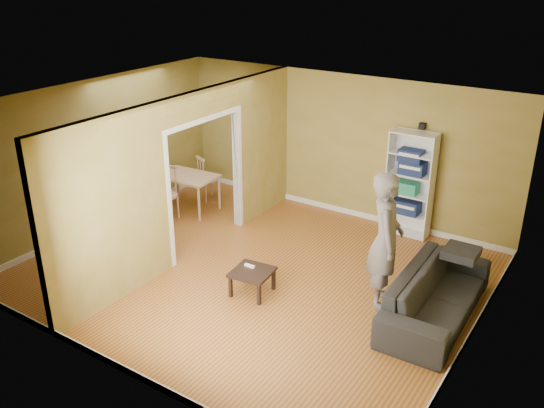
# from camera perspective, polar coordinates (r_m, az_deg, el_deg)

# --- Properties ---
(room_shell) EXTENTS (6.50, 6.50, 6.50)m
(room_shell) POSITION_cam_1_polar(r_m,az_deg,el_deg) (8.31, -1.91, 1.11)
(room_shell) COLOR #BB5F30
(room_shell) RESTS_ON ground
(partition) EXTENTS (0.22, 5.50, 2.60)m
(partition) POSITION_cam_1_polar(r_m,az_deg,el_deg) (9.01, -8.18, 2.67)
(partition) COLOR olive
(partition) RESTS_ON ground
(wall_speaker) EXTENTS (0.10, 0.10, 0.10)m
(wall_speaker) POSITION_cam_1_polar(r_m,az_deg,el_deg) (9.77, 14.67, 7.48)
(wall_speaker) COLOR black
(wall_speaker) RESTS_ON room_shell
(sofa) EXTENTS (2.30, 1.03, 0.87)m
(sofa) POSITION_cam_1_polar(r_m,az_deg,el_deg) (7.92, 16.04, -8.01)
(sofa) COLOR black
(sofa) RESTS_ON ground
(person) EXTENTS (1.01, 0.92, 2.25)m
(person) POSITION_cam_1_polar(r_m,az_deg,el_deg) (7.75, 11.28, -2.44)
(person) COLOR slate
(person) RESTS_ON ground
(bookshelf) EXTENTS (0.77, 0.34, 1.82)m
(bookshelf) POSITION_cam_1_polar(r_m,az_deg,el_deg) (10.01, 13.60, 1.99)
(bookshelf) COLOR white
(bookshelf) RESTS_ON ground
(paper_box_navy_a) EXTENTS (0.45, 0.30, 0.23)m
(paper_box_navy_a) POSITION_cam_1_polar(r_m,az_deg,el_deg) (10.13, 13.16, -0.22)
(paper_box_navy_a) COLOR navy
(paper_box_navy_a) RESTS_ON bookshelf
(paper_box_teal) EXTENTS (0.39, 0.26, 0.20)m
(paper_box_teal) POSITION_cam_1_polar(r_m,az_deg,el_deg) (10.01, 13.16, 1.62)
(paper_box_teal) COLOR #1D8A6B
(paper_box_teal) RESTS_ON bookshelf
(paper_box_navy_b) EXTENTS (0.42, 0.28, 0.22)m
(paper_box_navy_b) POSITION_cam_1_polar(r_m,az_deg,el_deg) (9.87, 13.75, 3.50)
(paper_box_navy_b) COLOR navy
(paper_box_navy_b) RESTS_ON bookshelf
(paper_box_navy_c) EXTENTS (0.39, 0.26, 0.20)m
(paper_box_navy_c) POSITION_cam_1_polar(r_m,az_deg,el_deg) (9.82, 13.60, 4.62)
(paper_box_navy_c) COLOR #15224D
(paper_box_navy_c) RESTS_ON bookshelf
(coffee_table) EXTENTS (0.54, 0.54, 0.36)m
(coffee_table) POSITION_cam_1_polar(r_m,az_deg,el_deg) (8.19, -1.98, -6.96)
(coffee_table) COLOR black
(coffee_table) RESTS_ON ground
(game_controller) EXTENTS (0.16, 0.04, 0.03)m
(game_controller) POSITION_cam_1_polar(r_m,az_deg,el_deg) (8.26, -2.22, -6.14)
(game_controller) COLOR white
(game_controller) RESTS_ON coffee_table
(dining_table) EXTENTS (1.10, 0.73, 0.69)m
(dining_table) POSITION_cam_1_polar(r_m,az_deg,el_deg) (10.91, -8.42, 2.46)
(dining_table) COLOR #C7AF8F
(dining_table) RESTS_ON ground
(chair_left) EXTENTS (0.57, 0.57, 1.04)m
(chair_left) POSITION_cam_1_polar(r_m,az_deg,el_deg) (11.46, -11.53, 2.79)
(chair_left) COLOR #DAB978
(chair_left) RESTS_ON ground
(chair_near) EXTENTS (0.50, 0.50, 1.00)m
(chair_near) POSITION_cam_1_polar(r_m,az_deg,el_deg) (10.56, -10.59, 0.99)
(chair_near) COLOR tan
(chair_near) RESTS_ON ground
(chair_far) EXTENTS (0.54, 0.54, 0.90)m
(chair_far) POSITION_cam_1_polar(r_m,az_deg,el_deg) (11.40, -6.31, 2.63)
(chair_far) COLOR tan
(chair_far) RESTS_ON ground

